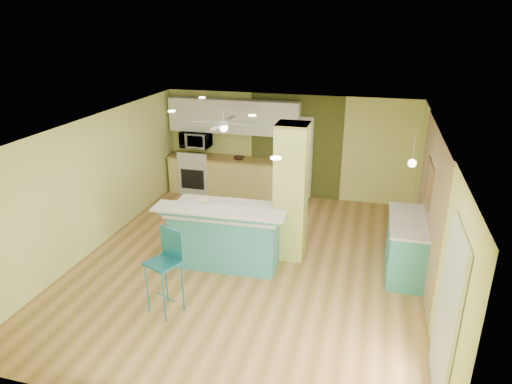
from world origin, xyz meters
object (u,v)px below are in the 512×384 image
fruit_bowl (239,158)px  peninsula (226,234)px  bar_stool (167,258)px  side_counter (406,246)px  canister (203,204)px

fruit_bowl → peninsula: bearing=-77.1°
peninsula → bar_stool: bar_stool is taller
bar_stool → peninsula: bearing=99.7°
bar_stool → fruit_bowl: bearing=117.1°
side_counter → peninsula: bearing=-171.5°
peninsula → fruit_bowl: 3.32m
fruit_bowl → canister: (0.34, -3.28, 0.15)m
peninsula → side_counter: bearing=6.3°
fruit_bowl → canister: size_ratio=1.61×
bar_stool → canister: size_ratio=7.95×
bar_stool → canister: bearing=113.5°
side_counter → bar_stool: bearing=-149.3°
bar_stool → side_counter: 4.05m
bar_stool → side_counter: bar_stool is taller
peninsula → canister: (-0.39, -0.07, 0.57)m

